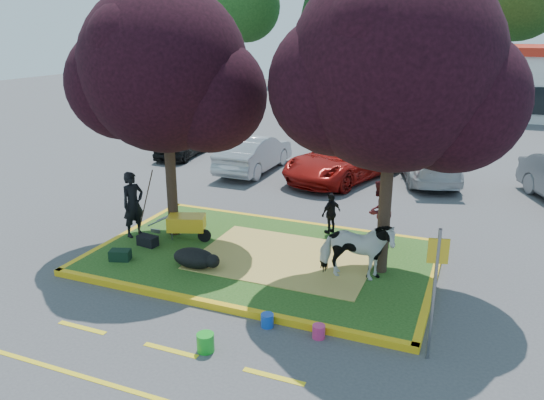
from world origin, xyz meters
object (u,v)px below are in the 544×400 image
at_px(handler, 133,204).
at_px(sign_post, 435,281).
at_px(car_silver, 254,153).
at_px(wheelbarrow, 187,223).
at_px(cow, 356,250).
at_px(bucket_green, 205,343).
at_px(calf, 194,258).
at_px(car_black, 183,143).
at_px(bucket_pink, 319,332).
at_px(bucket_blue, 267,320).

distance_m(handler, sign_post, 8.42).
bearing_deg(car_silver, wheelbarrow, 101.33).
bearing_deg(handler, cow, -74.06).
height_order(handler, car_silver, handler).
bearing_deg(bucket_green, handler, 138.08).
relative_size(calf, car_black, 0.29).
distance_m(cow, car_black, 13.84).
xyz_separation_m(bucket_pink, bucket_blue, (-1.04, 0.00, 0.00)).
xyz_separation_m(cow, car_black, (-10.16, 9.40, -0.23)).
height_order(cow, car_silver, cow).
distance_m(bucket_pink, car_silver, 12.25).
relative_size(calf, bucket_pink, 4.12).
relative_size(sign_post, car_black, 0.67).
relative_size(sign_post, bucket_blue, 9.12).
height_order(bucket_green, car_silver, car_silver).
bearing_deg(bucket_blue, handler, 151.77).
distance_m(handler, wheelbarrow, 1.54).
height_order(calf, wheelbarrow, wheelbarrow).
bearing_deg(car_black, bucket_pink, -56.06).
xyz_separation_m(calf, sign_post, (5.50, -1.43, 1.12)).
xyz_separation_m(cow, bucket_blue, (-1.15, -2.35, -0.71)).
xyz_separation_m(bucket_pink, car_silver, (-6.05, 10.64, 0.61)).
bearing_deg(bucket_pink, bucket_blue, 180.00).
height_order(handler, car_black, handler).
height_order(bucket_green, bucket_pink, bucket_green).
bearing_deg(car_black, bucket_green, -63.87).
xyz_separation_m(handler, car_black, (-4.01, 9.07, -0.42)).
distance_m(calf, bucket_pink, 3.86).
bearing_deg(bucket_pink, car_black, 130.53).
relative_size(cow, bucket_green, 4.84).
relative_size(cow, bucket_pink, 6.35).
bearing_deg(wheelbarrow, handler, 171.25).
height_order(cow, calf, cow).
relative_size(wheelbarrow, car_black, 0.47).
height_order(sign_post, bucket_pink, sign_post).
bearing_deg(bucket_pink, cow, 87.43).
relative_size(cow, calf, 1.54).
relative_size(cow, wheelbarrow, 0.95).
bearing_deg(car_silver, bucket_pink, 120.19).
bearing_deg(bucket_green, bucket_pink, 33.75).
relative_size(bucket_green, bucket_pink, 1.31).
distance_m(cow, bucket_green, 4.04).
xyz_separation_m(sign_post, car_silver, (-8.01, 10.54, -0.76)).
bearing_deg(sign_post, bucket_green, -174.41).
bearing_deg(sign_post, bucket_blue, 168.61).
bearing_deg(calf, bucket_green, -74.24).
bearing_deg(cow, wheelbarrow, 72.38).
xyz_separation_m(sign_post, car_black, (-12.01, 11.65, -0.88)).
distance_m(sign_post, car_black, 16.76).
xyz_separation_m(bucket_blue, car_black, (-9.01, 11.75, 0.49)).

